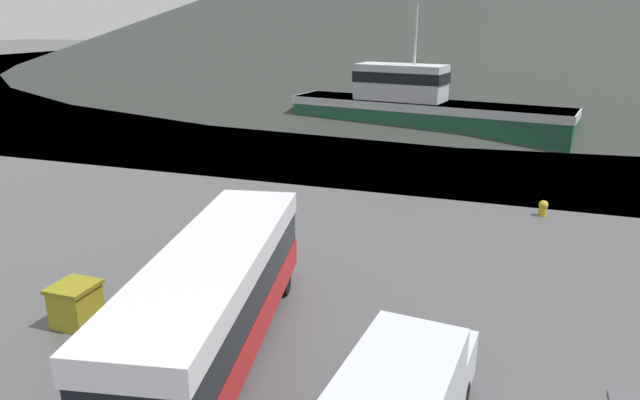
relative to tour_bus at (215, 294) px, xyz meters
The scene contains 7 objects.
water_surface 136.22m from the tour_bus, 89.03° to the left, with size 240.00×240.00×0.00m, color slate.
tour_bus is the anchor object (origin of this frame).
delivery_van 6.02m from the tour_bus, 21.11° to the right, with size 2.52×5.60×2.47m.
fishing_boat 33.51m from the tour_bus, 90.02° to the left, with size 22.79×7.97×9.94m.
storage_bin 4.89m from the tour_bus, behind, with size 1.23×1.29×1.30m.
small_boat 37.03m from the tour_bus, 103.51° to the left, with size 6.35×3.03×0.70m.
mooring_bollard 17.57m from the tour_bus, 59.56° to the left, with size 0.43×0.43×0.75m.
Camera 1 is at (4.87, -2.86, 8.87)m, focal length 32.00 mm.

